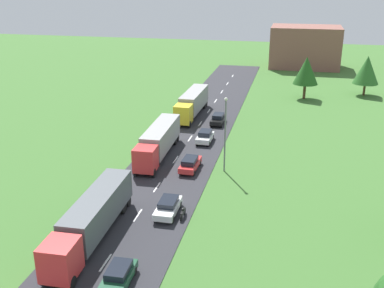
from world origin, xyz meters
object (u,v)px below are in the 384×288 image
Objects in this scene: car_second at (168,207)px; car_fourth at (205,136)px; car_lead at (118,276)px; lamppost_second at (225,131)px; distant_building at (305,47)px; truck_lead at (92,217)px; motorcycle_courier at (183,213)px; car_third at (190,164)px; tree_elm at (306,71)px; tree_birch at (367,70)px; truck_third at (192,103)px; car_fifth at (218,119)px; truck_second at (159,140)px.

car_second is 1.10× the size of car_fourth.
car_fourth is at bearing 89.51° from car_lead.
lamppost_second is 68.14m from distant_building.
motorcycle_courier is (6.64, 5.19, -1.54)m from truck_lead.
car_third is 0.59× the size of tree_elm.
tree_birch is at bearing 68.87° from car_lead.
lamppost_second is (4.31, 22.32, 4.04)m from car_lead.
tree_birch is at bearing 34.98° from truck_third.
distant_building is (12.83, 50.18, 4.03)m from car_fifth.
tree_elm is (13.46, 58.32, 4.36)m from car_lead.
car_third is 0.61× the size of tree_birch.
car_lead is 11.08m from car_second.
truck_second is 3.00× the size of car_third.
truck_second is 1.76× the size of tree_elm.
car_fourth is (4.65, 6.19, -1.26)m from truck_second.
motorcycle_courier is 0.12× the size of distant_building.
car_fourth is (4.68, 25.80, -1.22)m from truck_lead.
car_fifth is 18.18m from lamppost_second.
lamppost_second is at bearing -116.20° from tree_birch.
car_fifth is at bearing 93.15° from motorcycle_courier.
distant_building reaches higher than car_lead.
car_lead is 1.07× the size of car_fourth.
car_third is 2.33× the size of motorcycle_courier.
lamppost_second is 37.15m from tree_elm.
lamppost_second is at bearing 79.08° from car_lead.
tree_elm is at bearing -155.72° from tree_birch.
truck_third is at bearing 112.06° from lamppost_second.
car_second is 12.50m from lamppost_second.
truck_lead is at bearing -98.40° from car_fifth.
truck_third is 1.55× the size of lamppost_second.
car_fourth is at bearing -102.70° from distant_building.
tree_birch reaches higher than car_fifth.
truck_third is 12.82m from car_fourth.
car_lead is at bearing -98.52° from distant_building.
car_third is 69.53m from distant_building.
lamppost_second reaches higher than truck_second.
car_fourth is 40.31m from tree_birch.
distant_building is (13.20, 58.55, 4.01)m from car_fourth.
truck_third is 0.83× the size of distant_building.
truck_third is 35.05m from tree_birch.
lamppost_second is (3.90, 0.65, 4.01)m from car_third.
distant_building is at bearing 80.79° from car_second.
car_lead is (4.41, -5.49, -1.27)m from truck_lead.
car_third is at bearing 91.52° from car_second.
car_lead is 0.49× the size of lamppost_second.
car_lead reaches higher than car_second.
truck_third is 22.75m from lamppost_second.
car_lead is at bearing -111.13° from tree_birch.
lamppost_second is at bearing 72.20° from car_second.
car_fourth is (0.27, 31.29, 0.05)m from car_lead.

